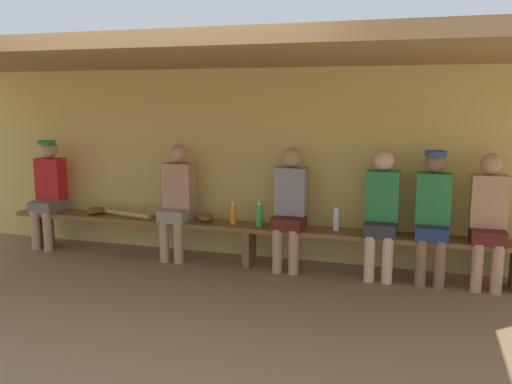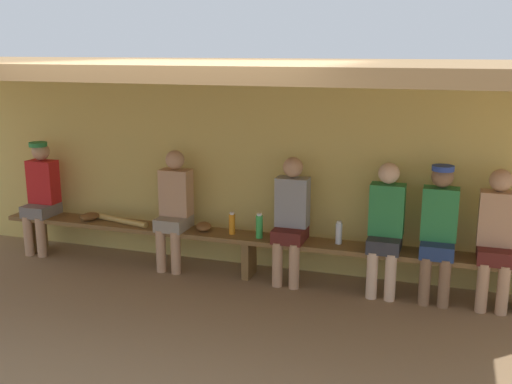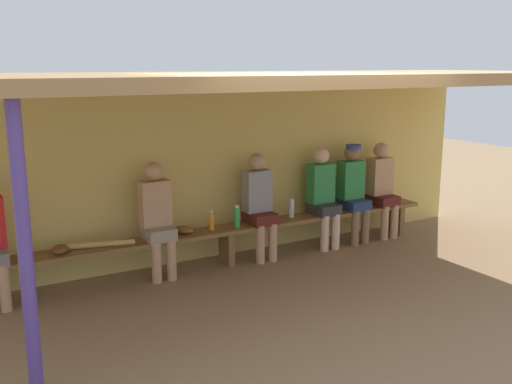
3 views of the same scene
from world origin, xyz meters
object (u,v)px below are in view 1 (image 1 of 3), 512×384
at_px(water_bottle_clear, 233,214).
at_px(player_in_blue, 489,215).
at_px(player_leftmost, 382,209).
at_px(baseball_glove_tan, 95,211).
at_px(baseball_bat, 122,213).
at_px(player_middle, 290,204).
at_px(player_shirtless_tan, 177,197).
at_px(player_with_sunglasses, 433,210).
at_px(baseball_glove_worn, 205,217).
at_px(player_in_white, 49,188).
at_px(water_bottle_blue, 336,220).
at_px(water_bottle_green, 259,215).
at_px(bench, 249,231).

bearing_deg(water_bottle_clear, player_in_blue, -0.02).
distance_m(player_in_blue, player_leftmost, 1.03).
height_order(baseball_glove_tan, baseball_bat, baseball_glove_tan).
relative_size(player_middle, player_shirtless_tan, 1.00).
distance_m(player_with_sunglasses, baseball_glove_worn, 2.50).
bearing_deg(player_middle, baseball_glove_worn, 178.50).
bearing_deg(player_with_sunglasses, baseball_glove_worn, 179.40).
relative_size(player_in_white, baseball_glove_tan, 5.60).
relative_size(player_middle, baseball_glove_worn, 5.56).
distance_m(player_middle, water_bottle_blue, 0.53).
bearing_deg(player_shirtless_tan, water_bottle_green, -2.29).
bearing_deg(bench, player_middle, 0.38).
bearing_deg(player_in_blue, player_leftmost, 180.00).
xyz_separation_m(bench, baseball_glove_worn, (-0.54, 0.03, 0.12)).
bearing_deg(water_bottle_blue, player_middle, -176.19).
relative_size(bench, baseball_bat, 6.92).
height_order(player_with_sunglasses, player_leftmost, player_with_sunglasses).
bearing_deg(player_in_white, player_leftmost, -0.01).
height_order(water_bottle_green, water_bottle_blue, water_bottle_green).
relative_size(player_middle, baseball_glove_tan, 5.56).
distance_m(player_with_sunglasses, player_leftmost, 0.51).
relative_size(player_leftmost, water_bottle_clear, 5.47).
distance_m(player_leftmost, baseball_bat, 3.05).
bearing_deg(water_bottle_blue, player_in_white, -179.48).
height_order(player_in_blue, baseball_glove_tan, player_in_blue).
bearing_deg(player_shirtless_tan, baseball_bat, -179.76).
bearing_deg(water_bottle_green, player_in_blue, 0.99).
bearing_deg(player_in_white, water_bottle_clear, 0.01).
bearing_deg(water_bottle_green, player_in_white, 179.15).
bearing_deg(player_in_white, player_shirtless_tan, -0.02).
bearing_deg(baseball_glove_tan, bench, -62.05).
bearing_deg(player_in_blue, player_shirtless_tan, 180.00).
bearing_deg(bench, player_with_sunglasses, 0.10).
relative_size(water_bottle_green, baseball_glove_worn, 1.13).
relative_size(baseball_glove_tan, baseball_bat, 0.28).
bearing_deg(water_bottle_blue, player_in_blue, -1.28).
bearing_deg(player_in_blue, water_bottle_green, -179.01).
bearing_deg(water_bottle_clear, baseball_glove_tan, -179.27).
bearing_deg(player_in_white, baseball_glove_worn, 0.70).
distance_m(water_bottle_green, water_bottle_blue, 0.84).
height_order(player_in_blue, water_bottle_clear, player_in_blue).
distance_m(player_shirtless_tan, water_bottle_blue, 1.85).
relative_size(player_with_sunglasses, player_shirtless_tan, 1.01).
height_order(player_middle, baseball_glove_worn, player_middle).
bearing_deg(baseball_glove_worn, player_in_blue, 62.49).
bearing_deg(water_bottle_clear, player_shirtless_tan, -179.91).
xyz_separation_m(water_bottle_green, baseball_bat, (-1.74, 0.04, -0.10)).
xyz_separation_m(baseball_glove_worn, baseball_bat, (-1.07, -0.03, -0.01)).
bearing_deg(water_bottle_clear, player_with_sunglasses, -0.02).
bearing_deg(bench, baseball_glove_worn, 176.88).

